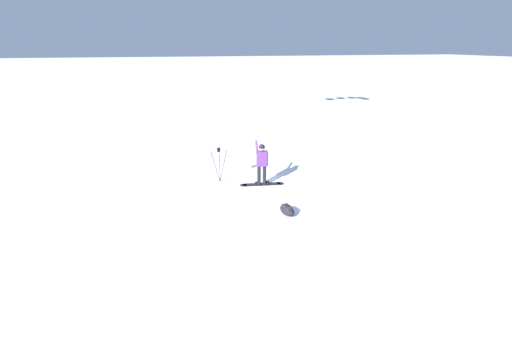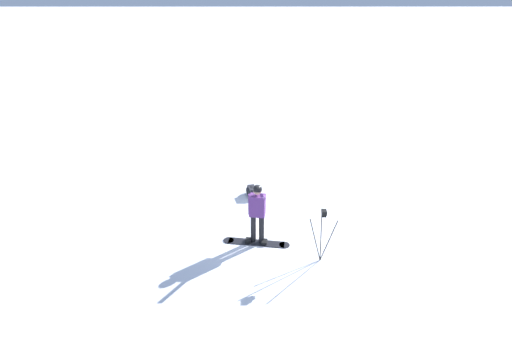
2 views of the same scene
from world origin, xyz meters
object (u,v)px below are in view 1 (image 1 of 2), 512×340
Objects in this scene: snowboarder at (262,160)px; gear_bag_large at (287,210)px; snowboard at (262,184)px; camera_tripod at (219,158)px.

snowboarder is 2.42× the size of gear_bag_large.
gear_bag_large is (-0.17, 2.59, -0.87)m from snowboarder.
snowboard is at bearing -86.94° from gear_bag_large.
camera_tripod is (1.57, -0.77, -0.03)m from snowboarder.
snowboarder is 0.98× the size of snowboard.
gear_bag_large is at bearing 93.06° from snowboard.
snowboard is 2.47× the size of gear_bag_large.
gear_bag_large is 0.50× the size of camera_tripod.
snowboard is (-0.03, -0.05, -1.03)m from snowboarder.
gear_bag_large is (-0.14, 2.63, 0.15)m from snowboard.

